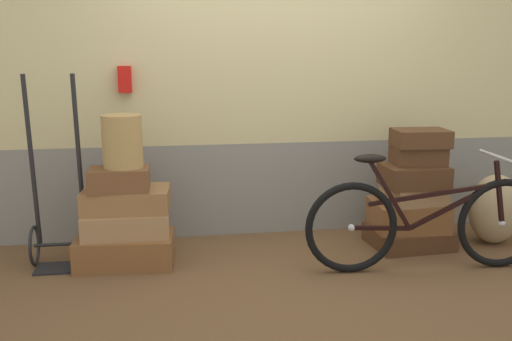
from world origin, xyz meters
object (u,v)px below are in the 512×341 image
Objects in this scene: suitcase_3 at (119,179)px; suitcase_5 at (408,215)px; suitcase_7 at (414,176)px; luggage_trolley at (60,222)px; suitcase_8 at (418,155)px; suitcase_9 at (421,138)px; bicycle at (427,222)px; suitcase_6 at (414,194)px; suitcase_4 at (409,237)px; suitcase_0 at (125,250)px; wicker_basket at (122,141)px; suitcase_1 at (126,224)px; burlap_sack at (495,209)px; suitcase_2 at (127,199)px.

suitcase_3 reaches higher than suitcase_5.
luggage_trolley is (-2.62, 0.06, -0.26)m from suitcase_7.
suitcase_8 reaches higher than suitcase_7.
suitcase_7 is at bearing 1.09° from suitcase_3.
suitcase_9 is 2.72m from luggage_trolley.
suitcase_6 is at bearing 76.77° from bicycle.
suitcase_5 is at bearing 172.38° from suitcase_4.
suitcase_0 is 1.24× the size of suitcase_5.
wicker_basket is (-2.14, -0.03, 0.64)m from suitcase_5.
suitcase_0 is 1.85× the size of wicker_basket.
suitcase_9 is at bearing 1.45° from suitcase_3.
luggage_trolley reaches higher than suitcase_1.
bicycle is (2.08, -0.43, 0.24)m from suitcase_0.
suitcase_3 reaches higher than suitcase_1.
suitcase_7 is at bearing -103.98° from suitcase_4.
suitcase_1 is 2.27m from suitcase_9.
suitcase_0 is 2.87m from burlap_sack.
suitcase_3 is 2.16m from bicycle.
suitcase_2 is at bearing 75.03° from wicker_basket.
luggage_trolley is (-0.43, 0.06, -0.31)m from suitcase_3.
suitcase_5 is 0.48m from suitcase_8.
suitcase_5 is 0.18m from suitcase_6.
suitcase_5 is 0.32× the size of bicycle.
suitcase_6 is 1.13× the size of suitcase_8.
suitcase_3 is at bearing 168.05° from bicycle.
luggage_trolley is at bearing 178.70° from suitcase_7.
bicycle reaches higher than suitcase_1.
suitcase_2 is (0.01, 0.05, 0.17)m from suitcase_1.
wicker_basket reaches higher than burlap_sack.
burlap_sack is (0.70, 0.00, -0.30)m from suitcase_7.
suitcase_2 is at bearing 79.75° from suitcase_1.
suitcase_5 is at bearing 0.74° from wicker_basket.
suitcase_3 is at bearing -179.95° from burlap_sack.
suitcase_3 is 0.74× the size of burlap_sack.
suitcase_8 reaches higher than suitcase_1.
suitcase_5 is at bearing -0.33° from luggage_trolley.
luggage_trolley is (-2.63, 0.05, -0.11)m from suitcase_6.
suitcase_0 is at bearing -27.12° from suitcase_3.
luggage_trolley is at bearing 172.85° from suitcase_1.
suitcase_6 is 0.70m from burlap_sack.
suitcase_3 is at bearing -175.30° from suitcase_5.
luggage_trolley reaches higher than suitcase_7.
suitcase_7 is (2.15, -0.05, 0.11)m from suitcase_2.
suitcase_5 is 0.40× the size of luggage_trolley.
suitcase_0 is at bearing -105.63° from suitcase_2.
suitcase_6 is at bearing -166.53° from suitcase_9.
suitcase_0 is at bearing -175.03° from suitcase_5.
suitcase_6 is at bearing 4.73° from suitcase_0.
suitcase_8 reaches higher than suitcase_4.
suitcase_9 reaches higher than burlap_sack.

